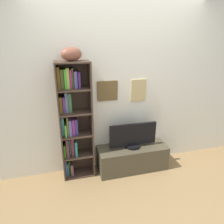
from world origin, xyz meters
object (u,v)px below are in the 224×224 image
at_px(football, 71,54).
at_px(television, 133,136).
at_px(tv_stand, 132,158).
at_px(bookshelf, 72,121).

bearing_deg(football, television, -4.79).
bearing_deg(television, tv_stand, -90.00).
height_order(bookshelf, tv_stand, bookshelf).
distance_m(football, television, 1.48).
bearing_deg(television, bookshelf, 173.48).
bearing_deg(bookshelf, tv_stand, -6.60).
relative_size(football, tv_stand, 0.25).
bearing_deg(tv_stand, television, 90.00).
relative_size(bookshelf, television, 2.32).
xyz_separation_m(bookshelf, football, (0.05, -0.03, 0.92)).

